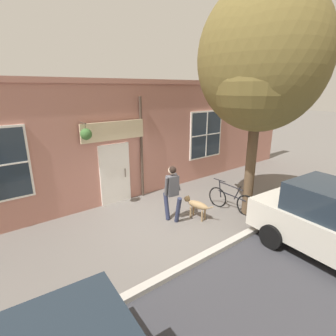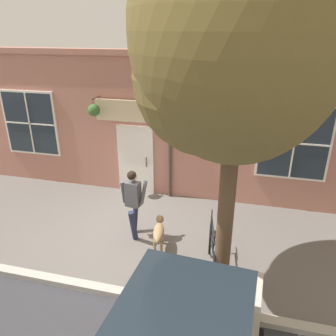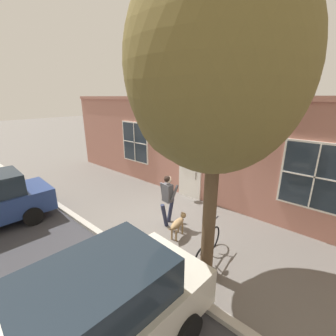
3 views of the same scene
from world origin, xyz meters
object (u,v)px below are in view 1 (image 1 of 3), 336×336
Objects in this scene: pedestrian_walking at (172,188)px; leaning_bicycle at (231,200)px; dog_on_leash at (196,205)px; street_tree_by_curb at (260,64)px.

pedestrian_walking is 2.17m from leaning_bicycle.
dog_on_leash is at bearing 66.13° from pedestrian_walking.
street_tree_by_curb is at bearing 61.94° from pedestrian_walking.
dog_on_leash is 4.36m from street_tree_by_curb.
street_tree_by_curb is 4.14m from leaning_bicycle.
street_tree_by_curb is 3.85× the size of leaning_bicycle.
street_tree_by_curb reaches higher than pedestrian_walking.
street_tree_by_curb is (0.82, 1.41, 4.05)m from dog_on_leash.
leaning_bicycle is at bearing 74.89° from dog_on_leash.
pedestrian_walking is 4.19m from street_tree_by_curb.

